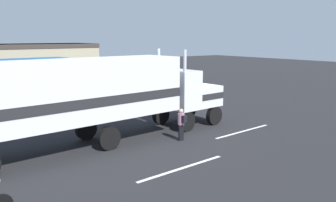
{
  "coord_description": "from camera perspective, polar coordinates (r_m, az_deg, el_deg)",
  "views": [
    {
      "loc": [
        -13.71,
        -16.15,
        5.12
      ],
      "look_at": [
        -2.31,
        -0.54,
        1.6
      ],
      "focal_mm": 37.31,
      "sensor_mm": 36.0,
      "label": 1
    }
  ],
  "objects": [
    {
      "name": "semi_truck",
      "position": [
        16.96,
        -11.45,
        1.31
      ],
      "size": [
        14.33,
        3.99,
        4.5
      ],
      "color": "white",
      "rests_on": "ground_plane"
    },
    {
      "name": "person_bystander",
      "position": [
        17.52,
        2.21,
        -3.65
      ],
      "size": [
        0.35,
        0.47,
        1.63
      ],
      "color": "black",
      "rests_on": "ground_plane"
    },
    {
      "name": "building_backdrop",
      "position": [
        43.15,
        -25.76,
        5.7
      ],
      "size": [
        22.09,
        7.9,
        4.42
      ],
      "color": "#B7AD8C",
      "rests_on": "ground_plane"
    },
    {
      "name": "lane_stripe_mid",
      "position": [
        14.13,
        2.33,
        -10.91
      ],
      "size": [
        4.4,
        0.45,
        0.01
      ],
      "primitive_type": "cube",
      "rotation": [
        0.0,
        0.0,
        0.07
      ],
      "color": "silver",
      "rests_on": "ground_plane"
    },
    {
      "name": "ground_plane",
      "position": [
        21.79,
        4.07,
        -3.3
      ],
      "size": [
        120.0,
        120.0,
        0.0
      ],
      "primitive_type": "plane",
      "color": "#232326"
    },
    {
      "name": "lane_stripe_near",
      "position": [
        19.82,
        12.13,
        -4.87
      ],
      "size": [
        4.4,
        0.47,
        0.01
      ],
      "primitive_type": "cube",
      "rotation": [
        0.0,
        0.0,
        0.07
      ],
      "color": "silver",
      "rests_on": "ground_plane"
    }
  ]
}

